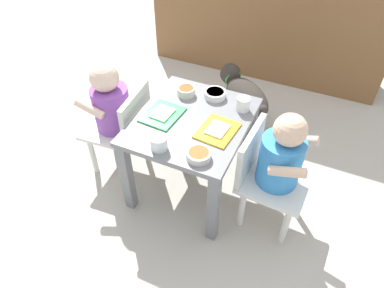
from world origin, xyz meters
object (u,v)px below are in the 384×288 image
at_px(veggie_bowl_near, 215,94).
at_px(veggie_bowl_far, 186,91).
at_px(dining_table, 192,133).
at_px(seated_child_left, 114,108).
at_px(food_tray_left, 162,114).
at_px(food_tray_right, 217,130).
at_px(water_cup_left, 159,143).
at_px(seated_child_right, 278,160).
at_px(cereal_bowl_right_side, 199,155).
at_px(dog, 244,95).
at_px(water_cup_right, 243,105).

xyz_separation_m(veggie_bowl_near, veggie_bowl_far, (-0.13, -0.04, 0.00)).
height_order(dining_table, seated_child_left, seated_child_left).
height_order(food_tray_left, food_tray_right, same).
xyz_separation_m(food_tray_left, water_cup_left, (0.09, -0.19, 0.02)).
height_order(seated_child_right, water_cup_left, seated_child_right).
relative_size(seated_child_left, food_tray_right, 3.16).
xyz_separation_m(dining_table, water_cup_left, (-0.04, -0.22, 0.11)).
distance_m(dining_table, cereal_bowl_right_side, 0.26).
bearing_deg(water_cup_left, veggie_bowl_far, 98.91).
bearing_deg(veggie_bowl_near, food_tray_left, -125.41).
relative_size(seated_child_left, cereal_bowl_right_side, 6.22).
distance_m(dining_table, dog, 0.58).
relative_size(seated_child_right, cereal_bowl_right_side, 6.22).
bearing_deg(food_tray_left, water_cup_right, 31.07).
bearing_deg(veggie_bowl_far, seated_child_right, -21.42).
height_order(seated_child_left, food_tray_right, seated_child_left).
relative_size(seated_child_left, water_cup_right, 9.67).
distance_m(dog, food_tray_left, 0.67).
bearing_deg(cereal_bowl_right_side, seated_child_left, 160.84).
bearing_deg(food_tray_right, water_cup_left, -132.02).
height_order(food_tray_right, water_cup_left, water_cup_left).
relative_size(water_cup_left, cereal_bowl_right_side, 0.70).
bearing_deg(seated_child_left, seated_child_right, -1.09).
xyz_separation_m(food_tray_left, water_cup_right, (0.31, 0.19, 0.02)).
height_order(water_cup_left, veggie_bowl_far, water_cup_left).
xyz_separation_m(food_tray_right, water_cup_left, (-0.17, -0.19, 0.02)).
relative_size(seated_child_right, veggie_bowl_near, 6.02).
bearing_deg(food_tray_left, seated_child_left, 178.86).
bearing_deg(food_tray_right, dog, 95.51).
bearing_deg(water_cup_right, water_cup_left, -120.37).
bearing_deg(dog, cereal_bowl_right_side, -86.38).
bearing_deg(veggie_bowl_far, veggie_bowl_near, 16.09).
bearing_deg(seated_child_left, dog, 51.23).
xyz_separation_m(seated_child_right, cereal_bowl_right_side, (-0.28, -0.17, 0.07)).
relative_size(water_cup_left, veggie_bowl_near, 0.68).
bearing_deg(food_tray_left, veggie_bowl_near, 54.59).
bearing_deg(dining_table, water_cup_left, -100.92).
distance_m(food_tray_left, veggie_bowl_near, 0.28).
bearing_deg(dog, seated_child_right, -61.59).
xyz_separation_m(food_tray_right, veggie_bowl_near, (-0.10, 0.23, 0.01)).
distance_m(food_tray_right, veggie_bowl_near, 0.25).
distance_m(seated_child_left, dog, 0.77).
bearing_deg(seated_child_left, food_tray_right, -0.58).
distance_m(food_tray_right, veggie_bowl_far, 0.30).
distance_m(dining_table, food_tray_right, 0.16).
relative_size(dog, water_cup_right, 6.48).
bearing_deg(seated_child_right, water_cup_right, 138.32).
bearing_deg(seated_child_right, cereal_bowl_right_side, -149.14).
xyz_separation_m(seated_child_left, food_tray_left, (0.27, -0.01, 0.05)).
bearing_deg(seated_child_left, cereal_bowl_right_side, -19.16).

